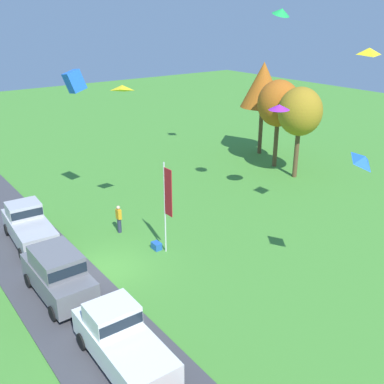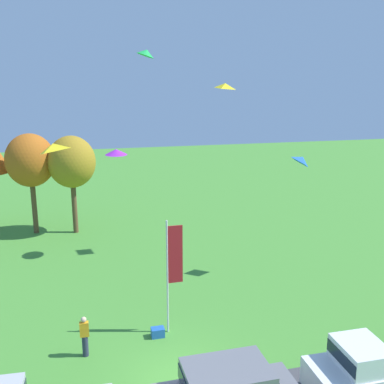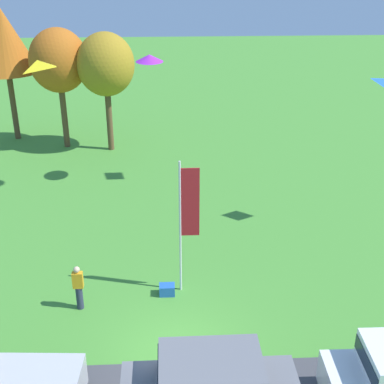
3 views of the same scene
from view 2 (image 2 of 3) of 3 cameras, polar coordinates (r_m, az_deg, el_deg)
ground_plane at (r=17.90m, az=-1.42°, el=-22.87°), size 120.00×120.00×0.00m
car_pickup_by_flagpole at (r=17.65m, az=22.19°, el=-20.22°), size 5.03×2.11×2.14m
person_beside_suv at (r=19.19m, az=-13.47°, el=-17.36°), size 0.36×0.24×1.71m
tree_lone_near at (r=33.47m, az=-19.84°, el=3.75°), size 3.41×3.41×7.21m
tree_left_of_center at (r=32.69m, az=-15.04°, el=3.66°), size 3.34×3.34×7.05m
flag_banner at (r=19.28m, az=-2.48°, el=-8.90°), size 0.71×0.08×5.13m
cooler_box at (r=20.30m, az=-4.36°, el=-17.34°), size 0.56×0.40×0.40m
kite_delta_trailing_tail at (r=27.31m, az=-9.61°, el=5.05°), size 1.48×1.49×0.38m
kite_diamond_topmost at (r=25.06m, az=13.89°, el=3.97°), size 0.93×0.73×0.73m
kite_diamond_high_right at (r=27.24m, az=4.25°, el=13.28°), size 1.34×1.32×0.41m
kite_delta_near_flag at (r=25.13m, az=-5.86°, el=17.20°), size 1.08×1.02×0.61m
kite_diamond_over_trees at (r=17.76m, az=-17.21°, el=5.44°), size 1.45×1.42×0.54m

